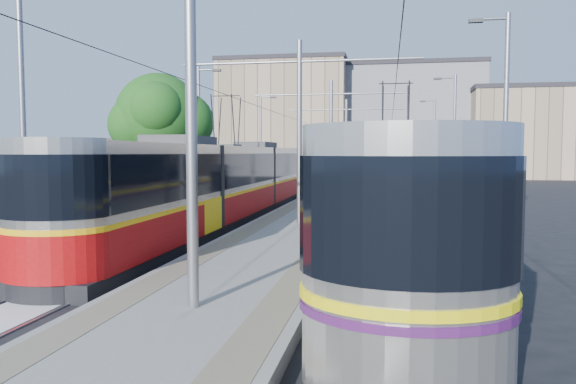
# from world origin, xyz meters

# --- Properties ---
(ground) EXTENTS (160.00, 160.00, 0.00)m
(ground) POSITION_xyz_m (0.00, 0.00, 0.00)
(ground) COLOR black
(ground) RESTS_ON ground
(platform) EXTENTS (4.00, 50.00, 0.30)m
(platform) POSITION_xyz_m (0.00, 17.00, 0.15)
(platform) COLOR gray
(platform) RESTS_ON ground
(tactile_strip_left) EXTENTS (0.70, 50.00, 0.01)m
(tactile_strip_left) POSITION_xyz_m (-1.45, 17.00, 0.30)
(tactile_strip_left) COLOR gray
(tactile_strip_left) RESTS_ON platform
(tactile_strip_right) EXTENTS (0.70, 50.00, 0.01)m
(tactile_strip_right) POSITION_xyz_m (1.45, 17.00, 0.30)
(tactile_strip_right) COLOR gray
(tactile_strip_right) RESTS_ON platform
(rails) EXTENTS (8.71, 70.00, 0.03)m
(rails) POSITION_xyz_m (0.00, 17.00, 0.02)
(rails) COLOR gray
(rails) RESTS_ON ground
(track_arrow) EXTENTS (1.20, 5.00, 0.01)m
(track_arrow) POSITION_xyz_m (-3.60, -3.00, 0.01)
(track_arrow) COLOR silver
(track_arrow) RESTS_ON ground
(tram_left) EXTENTS (2.43, 27.74, 5.50)m
(tram_left) POSITION_xyz_m (-3.60, 10.37, 1.71)
(tram_left) COLOR black
(tram_left) RESTS_ON ground
(tram_right) EXTENTS (2.43, 30.22, 5.50)m
(tram_right) POSITION_xyz_m (3.60, 7.22, 1.86)
(tram_right) COLOR black
(tram_right) RESTS_ON ground
(catenary) EXTENTS (9.20, 70.00, 7.00)m
(catenary) POSITION_xyz_m (0.00, 14.15, 4.52)
(catenary) COLOR gray
(catenary) RESTS_ON platform
(street_lamps) EXTENTS (15.18, 38.22, 8.00)m
(street_lamps) POSITION_xyz_m (-0.00, 21.00, 4.18)
(street_lamps) COLOR gray
(street_lamps) RESTS_ON ground
(shelter) EXTENTS (0.74, 1.04, 2.09)m
(shelter) POSITION_xyz_m (1.06, 16.44, 1.40)
(shelter) COLOR black
(shelter) RESTS_ON platform
(tree) EXTENTS (4.95, 4.58, 7.19)m
(tree) POSITION_xyz_m (-8.26, 14.84, 4.86)
(tree) COLOR #382314
(tree) RESTS_ON ground
(building_left) EXTENTS (16.32, 12.24, 14.95)m
(building_left) POSITION_xyz_m (-10.00, 60.00, 7.49)
(building_left) COLOR tan
(building_left) RESTS_ON ground
(building_centre) EXTENTS (18.36, 14.28, 14.38)m
(building_centre) POSITION_xyz_m (6.00, 64.00, 7.20)
(building_centre) COLOR gray
(building_centre) RESTS_ON ground
(building_right) EXTENTS (14.28, 10.20, 10.78)m
(building_right) POSITION_xyz_m (20.00, 58.00, 5.40)
(building_right) COLOR tan
(building_right) RESTS_ON ground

